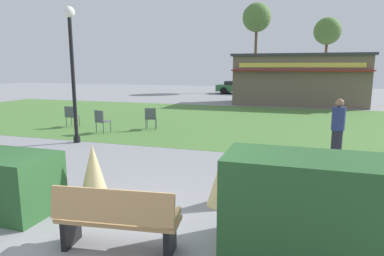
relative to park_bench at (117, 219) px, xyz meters
The scene contains 18 objects.
ground_plane 0.55m from the park_bench, 145.38° to the left, with size 80.00×80.00×0.00m, color gray.
lawn_patch 11.86m from the park_bench, 91.09° to the left, with size 36.00×12.00×0.01m, color #4C7A38.
park_bench is the anchor object (origin of this frame).
hedge_left 2.65m from the park_bench, 166.93° to the left, with size 1.81×1.10×1.04m, color #28562B.
hedge_right 2.70m from the park_bench, 15.73° to the left, with size 2.48×1.10×1.36m, color #28562B.
ornamental_grass_behind_left 1.88m from the park_bench, 132.61° to the left, with size 0.60×0.60×1.13m, color #D1BC7F.
ornamental_grass_behind_right 2.25m from the park_bench, 63.44° to the left, with size 0.54×0.54×0.91m, color #D1BC7F.
lamppost_mid 7.78m from the park_bench, 130.16° to the left, with size 0.36×0.36×4.40m.
trash_bin 2.56m from the park_bench, 18.63° to the left, with size 0.52×0.52×0.79m, color #2D4233.
food_kiosk 20.34m from the park_bench, 83.76° to the left, with size 8.58×4.20×3.34m.
cafe_chair_west 8.81m from the park_bench, 123.60° to the left, with size 0.53×0.53×0.89m.
cafe_chair_east 9.24m from the park_bench, 111.51° to the left, with size 0.55×0.55×0.89m.
cafe_chair_center 10.61m from the park_bench, 130.04° to the left, with size 0.46×0.46×0.89m.
person_strolling 6.73m from the park_bench, 60.49° to the left, with size 0.34×0.34×1.69m.
parked_car_west_slot 28.07m from the park_bench, 96.32° to the left, with size 4.28×2.20×1.20m.
parked_car_center_slot 27.96m from the park_bench, 86.04° to the left, with size 4.26×2.17×1.20m.
tree_left_bg 36.34m from the park_bench, 82.38° to the left, with size 2.80×2.80×7.60m.
tree_right_bg 32.21m from the park_bench, 93.87° to the left, with size 2.80×2.80×8.71m.
Camera 1 is at (2.50, -3.96, 2.52)m, focal length 31.71 mm.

